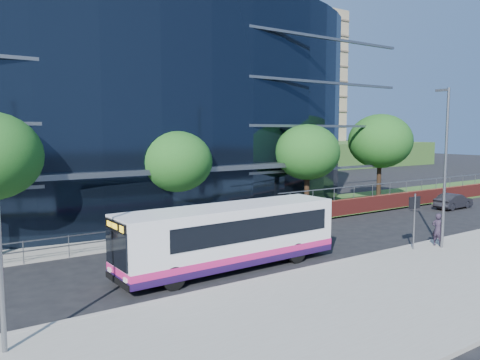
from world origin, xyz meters
TOP-DOWN VIEW (x-y plane):
  - ground at (0.00, 0.00)m, footprint 200.00×200.00m
  - pavement_near at (0.00, -5.00)m, footprint 80.00×8.00m
  - kerb at (0.00, -1.00)m, footprint 80.00×0.25m
  - yellow_line_outer at (0.00, -0.80)m, footprint 80.00×0.08m
  - yellow_line_inner at (0.00, -0.65)m, footprint 80.00×0.08m
  - far_forecourt at (-6.00, 11.00)m, footprint 50.00×8.00m
  - grass_verge at (24.00, 11.00)m, footprint 36.00×8.00m
  - glass_office at (-4.00, 20.85)m, footprint 44.00×23.10m
  - retaining_wall at (20.00, 7.30)m, footprint 34.00×0.40m
  - guard_railings at (-8.00, 7.00)m, footprint 24.00×0.05m
  - apartment_block at (32.00, 57.21)m, footprint 60.00×42.00m
  - street_sign at (4.50, -1.59)m, footprint 0.85×0.09m
  - tree_far_b at (-3.00, 9.50)m, footprint 4.29×4.29m
  - tree_far_c at (7.00, 9.00)m, footprint 4.62×4.62m
  - tree_far_d at (16.00, 10.00)m, footprint 5.28×5.28m
  - tree_dist_e at (24.00, 40.00)m, footprint 4.62×4.62m
  - tree_dist_f at (40.00, 42.00)m, footprint 4.29×4.29m
  - streetlight_east at (6.00, -2.17)m, footprint 0.15×0.77m
  - city_bus at (-4.50, 1.21)m, footprint 10.41×2.69m
  - parked_car at (18.47, 4.78)m, footprint 3.67×1.39m
  - pedestrian at (6.13, -1.86)m, footprint 0.52×0.69m

SIDE VIEW (x-z plane):
  - ground at x=0.00m, z-range 0.00..0.00m
  - yellow_line_outer at x=0.00m, z-range 0.00..0.01m
  - yellow_line_inner at x=0.00m, z-range 0.00..0.01m
  - far_forecourt at x=-6.00m, z-range 0.00..0.10m
  - grass_verge at x=24.00m, z-range 0.00..0.12m
  - pavement_near at x=0.00m, z-range 0.00..0.15m
  - kerb at x=0.00m, z-range 0.00..0.16m
  - parked_car at x=18.47m, z-range 0.00..1.20m
  - retaining_wall at x=20.00m, z-range -0.44..1.67m
  - guard_railings at x=-8.00m, z-range 0.27..1.37m
  - pedestrian at x=6.13m, z-range 0.15..1.85m
  - city_bus at x=-4.50m, z-range 0.08..2.88m
  - street_sign at x=4.50m, z-range 0.75..3.55m
  - tree_far_b at x=-3.00m, z-range 1.19..7.23m
  - tree_dist_f at x=40.00m, z-range 1.19..7.23m
  - streetlight_east at x=6.00m, z-range 0.44..8.44m
  - tree_far_c at x=7.00m, z-range 1.28..7.79m
  - tree_dist_e at x=24.00m, z-range 1.28..7.79m
  - tree_far_d at x=16.00m, z-range 1.47..8.91m
  - glass_office at x=-4.00m, z-range 0.00..16.00m
  - apartment_block at x=32.00m, z-range -3.89..26.11m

